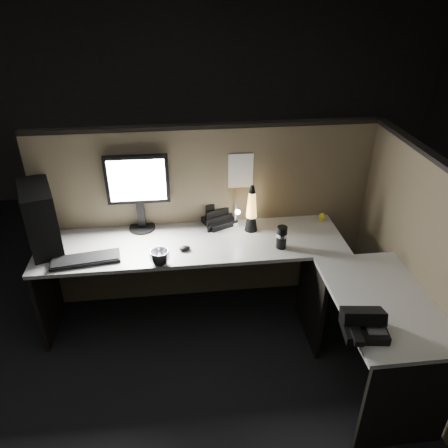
{
  "coord_description": "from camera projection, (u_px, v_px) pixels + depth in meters",
  "views": [
    {
      "loc": [
        -0.23,
        -2.18,
        2.49
      ],
      "look_at": [
        0.06,
        0.35,
        1.02
      ],
      "focal_mm": 35.0,
      "sensor_mm": 36.0,
      "label": 1
    }
  ],
  "objects": [
    {
      "name": "floor",
      "position": [
        221.0,
        370.0,
        3.15
      ],
      "size": [
        6.0,
        6.0,
        0.0
      ],
      "primitive_type": "plane",
      "color": "black",
      "rests_on": "ground"
    },
    {
      "name": "room_shell",
      "position": [
        220.0,
        160.0,
        2.33
      ],
      "size": [
        6.0,
        6.0,
        6.0
      ],
      "color": "silver",
      "rests_on": "ground"
    },
    {
      "name": "partition_back",
      "position": [
        208.0,
        217.0,
        3.57
      ],
      "size": [
        2.66,
        0.06,
        1.5
      ],
      "primitive_type": "cube",
      "color": "brown",
      "rests_on": "ground"
    },
    {
      "name": "partition_right",
      "position": [
        412.0,
        265.0,
        2.99
      ],
      "size": [
        0.06,
        1.66,
        1.5
      ],
      "primitive_type": "cube",
      "color": "brown",
      "rests_on": "ground"
    },
    {
      "name": "desk",
      "position": [
        242.0,
        283.0,
        3.09
      ],
      "size": [
        2.6,
        1.6,
        0.73
      ],
      "color": "#A5A39C",
      "rests_on": "ground"
    },
    {
      "name": "pc_tower",
      "position": [
        41.0,
        218.0,
        3.11
      ],
      "size": [
        0.34,
        0.5,
        0.48
      ],
      "primitive_type": "cube",
      "rotation": [
        0.0,
        0.0,
        0.32
      ],
      "color": "black",
      "rests_on": "desk"
    },
    {
      "name": "monitor",
      "position": [
        138.0,
        186.0,
        3.28
      ],
      "size": [
        0.47,
        0.2,
        0.61
      ],
      "rotation": [
        0.0,
        0.0,
        -0.01
      ],
      "color": "black",
      "rests_on": "desk"
    },
    {
      "name": "keyboard",
      "position": [
        85.0,
        260.0,
        3.06
      ],
      "size": [
        0.49,
        0.23,
        0.02
      ],
      "primitive_type": "cube",
      "rotation": [
        0.0,
        0.0,
        0.15
      ],
      "color": "black",
      "rests_on": "desk"
    },
    {
      "name": "mouse",
      "position": [
        185.0,
        248.0,
        3.18
      ],
      "size": [
        0.09,
        0.07,
        0.03
      ],
      "primitive_type": "ellipsoid",
      "rotation": [
        0.0,
        0.0,
        0.19
      ],
      "color": "black",
      "rests_on": "desk"
    },
    {
      "name": "clip_lamp",
      "position": [
        237.0,
        215.0,
        3.39
      ],
      "size": [
        0.04,
        0.16,
        0.2
      ],
      "color": "white",
      "rests_on": "desk"
    },
    {
      "name": "organizer",
      "position": [
        219.0,
        219.0,
        3.51
      ],
      "size": [
        0.29,
        0.28,
        0.17
      ],
      "rotation": [
        0.0,
        0.0,
        0.41
      ],
      "color": "black",
      "rests_on": "desk"
    },
    {
      "name": "lava_lamp",
      "position": [
        251.0,
        212.0,
        3.36
      ],
      "size": [
        0.1,
        0.1,
        0.38
      ],
      "color": "black",
      "rests_on": "desk"
    },
    {
      "name": "travel_mug",
      "position": [
        282.0,
        237.0,
        3.18
      ],
      "size": [
        0.08,
        0.08,
        0.17
      ],
      "primitive_type": "cylinder",
      "color": "black",
      "rests_on": "desk"
    },
    {
      "name": "steel_mug",
      "position": [
        160.0,
        258.0,
        3.01
      ],
      "size": [
        0.16,
        0.16,
        0.11
      ],
      "primitive_type": "imported",
      "rotation": [
        0.0,
        0.0,
        -0.13
      ],
      "color": "#B7B8BE",
      "rests_on": "desk"
    },
    {
      "name": "figurine",
      "position": [
        322.0,
        216.0,
        3.54
      ],
      "size": [
        0.05,
        0.05,
        0.05
      ],
      "primitive_type": "sphere",
      "color": "yellow",
      "rests_on": "desk"
    },
    {
      "name": "pinned_paper",
      "position": [
        241.0,
        171.0,
        3.36
      ],
      "size": [
        0.2,
        0.0,
        0.28
      ],
      "primitive_type": "cube",
      "color": "white",
      "rests_on": "partition_back"
    },
    {
      "name": "desk_phone",
      "position": [
        363.0,
        324.0,
        2.44
      ],
      "size": [
        0.26,
        0.27,
        0.14
      ],
      "rotation": [
        0.0,
        0.0,
        -0.13
      ],
      "color": "black",
      "rests_on": "desk"
    }
  ]
}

